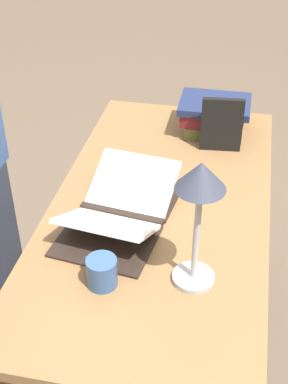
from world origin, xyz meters
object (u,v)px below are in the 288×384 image
(open_book, at_px, (121,209))
(coffee_mug, at_px, (101,272))
(reading_lamp, at_px, (199,196))
(book_stack_tall, at_px, (214,115))
(book_standing_upright, at_px, (222,125))

(open_book, distance_m, coffee_mug, 0.30)
(open_book, relative_size, reading_lamp, 1.38)
(open_book, relative_size, book_stack_tall, 1.92)
(open_book, height_order, coffee_mug, open_book)
(book_standing_upright, distance_m, coffee_mug, 0.82)
(book_stack_tall, relative_size, book_standing_upright, 1.31)
(open_book, xyz_separation_m, reading_lamp, (0.23, 0.26, 0.25))
(book_standing_upright, bearing_deg, open_book, -34.76)
(open_book, bearing_deg, coffee_mug, 10.72)
(open_book, height_order, reading_lamp, reading_lamp)
(open_book, xyz_separation_m, book_standing_upright, (-0.48, 0.27, 0.07))
(coffee_mug, bearing_deg, book_standing_upright, 162.00)
(book_stack_tall, bearing_deg, coffee_mug, -13.10)
(coffee_mug, bearing_deg, open_book, -176.75)
(reading_lamp, bearing_deg, book_stack_tall, -178.07)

